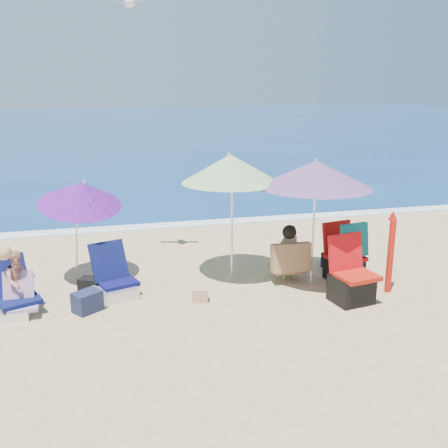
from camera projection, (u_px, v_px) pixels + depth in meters
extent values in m
plane|color=#D8BC84|center=(260.00, 311.00, 7.58)|extent=(120.00, 120.00, 0.00)
cube|color=navy|center=(116.00, 122.00, 49.75)|extent=(120.00, 80.00, 0.12)
cube|color=white|center=(195.00, 224.00, 12.36)|extent=(120.00, 0.50, 0.04)
cylinder|color=white|center=(313.00, 228.00, 8.42)|extent=(0.04, 0.04, 1.95)
cone|color=#D11B70|center=(316.00, 174.00, 8.19)|extent=(2.00, 2.00, 0.44)
cylinder|color=silver|center=(316.00, 162.00, 8.14)|extent=(0.03, 0.03, 0.12)
cylinder|color=white|center=(232.00, 221.00, 8.73)|extent=(0.05, 0.05, 2.00)
cone|color=#3C9817|center=(230.00, 169.00, 8.44)|extent=(2.16, 2.16, 0.47)
cylinder|color=white|center=(228.00, 156.00, 8.34)|extent=(0.04, 0.04, 0.13)
cylinder|color=white|center=(77.00, 235.00, 8.69)|extent=(0.15, 0.40, 1.54)
cone|color=#A61784|center=(80.00, 193.00, 8.37)|extent=(1.72, 1.76, 0.71)
cylinder|color=white|center=(84.00, 183.00, 8.33)|extent=(0.04, 0.06, 0.11)
cylinder|color=red|center=(390.00, 256.00, 8.15)|extent=(0.11, 0.11, 1.22)
cone|color=#A00B0D|center=(393.00, 215.00, 8.02)|extent=(0.15, 0.15, 0.15)
cube|color=#0C0C45|center=(118.00, 283.00, 8.13)|extent=(0.70, 0.66, 0.07)
cube|color=#0B1041|center=(109.00, 261.00, 8.22)|extent=(0.64, 0.50, 0.61)
cube|color=silver|center=(116.00, 292.00, 8.03)|extent=(0.73, 0.69, 0.18)
cube|color=#E97252|center=(23.00, 307.00, 7.36)|extent=(0.43, 0.38, 0.05)
cube|color=#E66A51|center=(18.00, 287.00, 7.49)|extent=(0.43, 0.25, 0.45)
cube|color=white|center=(13.00, 314.00, 7.34)|extent=(0.45, 0.40, 0.14)
cube|color=#B31B0C|center=(356.00, 276.00, 7.75)|extent=(0.67, 0.61, 0.06)
cube|color=red|center=(345.00, 252.00, 7.92)|extent=(0.61, 0.26, 0.59)
cube|color=black|center=(351.00, 289.00, 7.86)|extent=(0.64, 0.59, 0.42)
cube|color=#B00C0E|center=(346.00, 258.00, 8.66)|extent=(0.66, 0.61, 0.06)
cube|color=#A20F0B|center=(337.00, 237.00, 8.83)|extent=(0.58, 0.27, 0.57)
cube|color=black|center=(344.00, 268.00, 8.78)|extent=(0.63, 0.58, 0.40)
cube|color=#09737A|center=(354.00, 240.00, 8.48)|extent=(0.53, 0.28, 0.57)
cube|color=#93B4EC|center=(346.00, 261.00, 8.37)|extent=(0.24, 0.18, 0.30)
imported|color=tan|center=(289.00, 253.00, 8.70)|extent=(0.36, 0.24, 0.98)
cube|color=navy|center=(287.00, 268.00, 8.81)|extent=(0.56, 0.49, 0.07)
cube|color=#471177|center=(291.00, 257.00, 8.55)|extent=(0.68, 0.25, 0.50)
sphere|color=black|center=(289.00, 232.00, 8.53)|extent=(0.24, 0.24, 0.24)
imported|color=tan|center=(19.00, 281.00, 7.50)|extent=(0.55, 0.50, 0.93)
cube|color=#0B1341|center=(19.00, 301.00, 7.45)|extent=(0.71, 0.67, 0.07)
cube|color=#0D124D|center=(7.00, 276.00, 7.58)|extent=(0.64, 0.52, 0.60)
sphere|color=tan|center=(4.00, 253.00, 7.32)|extent=(0.22, 0.22, 0.22)
cube|color=#1C203D|center=(87.00, 302.00, 7.54)|extent=(0.48, 0.46, 0.31)
cube|color=black|center=(91.00, 285.00, 8.23)|extent=(0.42, 0.37, 0.25)
cube|color=tan|center=(200.00, 295.00, 7.90)|extent=(0.28, 0.23, 0.21)
cube|color=#161D31|center=(332.00, 259.00, 9.47)|extent=(0.45, 0.42, 0.27)
ellipsoid|color=silver|center=(129.00, 3.00, 8.53)|extent=(0.27, 0.42, 0.15)
cube|color=gray|center=(113.00, 2.00, 8.51)|extent=(0.40, 0.19, 0.08)
cube|color=gray|center=(139.00, 2.00, 8.51)|extent=(0.40, 0.19, 0.08)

